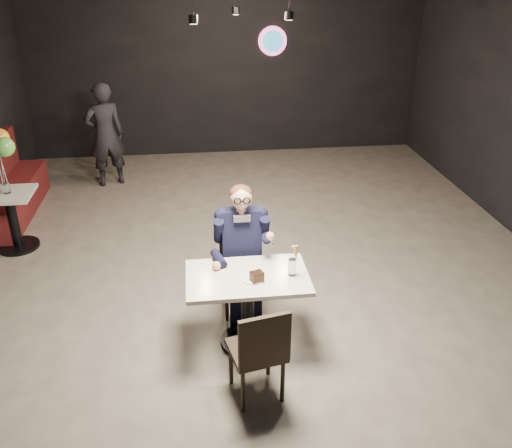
{
  "coord_description": "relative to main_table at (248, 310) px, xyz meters",
  "views": [
    {
      "loc": [
        -0.69,
        -5.32,
        3.32
      ],
      "look_at": [
        -0.11,
        -0.59,
        0.96
      ],
      "focal_mm": 38.0,
      "sensor_mm": 36.0,
      "label": 1
    }
  ],
  "objects": [
    {
      "name": "floor",
      "position": [
        0.26,
        1.19,
        -0.38
      ],
      "size": [
        9.0,
        9.0,
        0.0
      ],
      "primitive_type": "plane",
      "color": "gray",
      "rests_on": "ground"
    },
    {
      "name": "wall_sign",
      "position": [
        1.06,
        5.66,
        1.62
      ],
      "size": [
        0.5,
        0.06,
        0.5
      ],
      "primitive_type": null,
      "color": "pink",
      "rests_on": "floor"
    },
    {
      "name": "main_table",
      "position": [
        0.0,
        0.0,
        0.0
      ],
      "size": [
        1.1,
        0.7,
        0.75
      ],
      "primitive_type": "cube",
      "color": "silver",
      "rests_on": "floor"
    },
    {
      "name": "chair_far",
      "position": [
        -0.0,
        0.55,
        0.09
      ],
      "size": [
        0.42,
        0.46,
        0.92
      ],
      "primitive_type": "cube",
      "color": "black",
      "rests_on": "floor"
    },
    {
      "name": "chair_near",
      "position": [
        0.0,
        -0.65,
        0.09
      ],
      "size": [
        0.51,
        0.54,
        0.92
      ],
      "primitive_type": "cube",
      "rotation": [
        0.0,
        0.0,
        0.21
      ],
      "color": "black",
      "rests_on": "floor"
    },
    {
      "name": "seated_man",
      "position": [
        -0.0,
        0.55,
        0.34
      ],
      "size": [
        0.6,
        0.8,
        1.44
      ],
      "primitive_type": "cube",
      "color": "black",
      "rests_on": "floor"
    },
    {
      "name": "dessert_plate",
      "position": [
        0.04,
        -0.06,
        0.38
      ],
      "size": [
        0.21,
        0.21,
        0.01
      ],
      "primitive_type": "cylinder",
      "color": "white",
      "rests_on": "main_table"
    },
    {
      "name": "cake_slice",
      "position": [
        0.07,
        -0.11,
        0.42
      ],
      "size": [
        0.13,
        0.12,
        0.08
      ],
      "primitive_type": "cube",
      "rotation": [
        0.0,
        0.0,
        0.35
      ],
      "color": "black",
      "rests_on": "dessert_plate"
    },
    {
      "name": "mint_leaf",
      "position": [
        0.05,
        -0.09,
        0.47
      ],
      "size": [
        0.06,
        0.04,
        0.01
      ],
      "primitive_type": "ellipsoid",
      "color": "#2A803D",
      "rests_on": "cake_slice"
    },
    {
      "name": "sundae_glass",
      "position": [
        0.4,
        -0.04,
        0.46
      ],
      "size": [
        0.07,
        0.07,
        0.16
      ],
      "primitive_type": "cylinder",
      "color": "silver",
      "rests_on": "main_table"
    },
    {
      "name": "wafer_cone",
      "position": [
        0.42,
        -0.07,
        0.62
      ],
      "size": [
        0.08,
        0.08,
        0.13
      ],
      "primitive_type": "cone",
      "rotation": [
        0.0,
        0.0,
        0.26
      ],
      "color": "tan",
      "rests_on": "sundae_glass"
    },
    {
      "name": "booth_bench",
      "position": [
        -2.99,
        3.24,
        0.14
      ],
      "size": [
        0.51,
        2.06,
        1.03
      ],
      "primitive_type": "cube",
      "color": "#45110E",
      "rests_on": "floor"
    },
    {
      "name": "side_table",
      "position": [
        -2.69,
        2.24,
        -0.01
      ],
      "size": [
        0.59,
        0.59,
        0.73
      ],
      "primitive_type": "cube",
      "color": "silver",
      "rests_on": "floor"
    },
    {
      "name": "balloon_vase",
      "position": [
        -2.69,
        2.24,
        0.44
      ],
      "size": [
        0.09,
        0.09,
        0.14
      ],
      "primitive_type": "cylinder",
      "color": "silver",
      "rests_on": "side_table"
    },
    {
      "name": "passerby",
      "position": [
        -1.77,
        4.31,
        0.44
      ],
      "size": [
        0.7,
        0.57,
        1.64
      ],
      "primitive_type": "imported",
      "rotation": [
        0.0,
        0.0,
        3.49
      ],
      "color": "black",
      "rests_on": "floor"
    }
  ]
}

